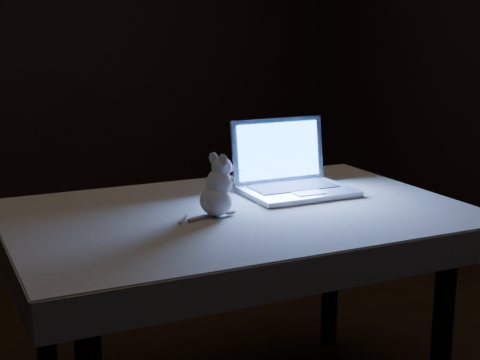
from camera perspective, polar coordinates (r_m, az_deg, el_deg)
back_wall at (r=4.40m, az=-17.31°, el=13.42°), size 4.50×0.04×2.60m
table at (r=2.16m, az=-0.11°, el=-11.16°), size 1.34×0.98×0.66m
tablecloth at (r=2.08m, az=1.23°, el=-3.61°), size 1.53×1.24×0.10m
laptop at (r=2.22m, az=4.83°, el=1.72°), size 0.38×0.35×0.23m
plush_mouse at (r=1.97m, az=-2.01°, el=-0.45°), size 0.17×0.17×0.18m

